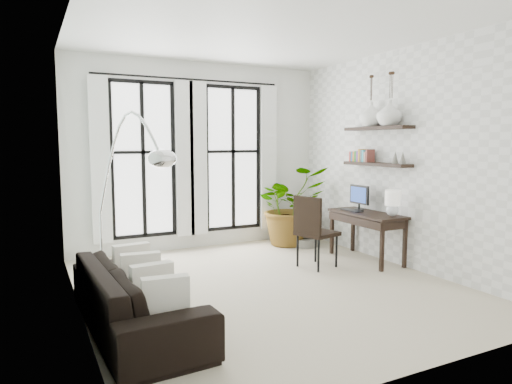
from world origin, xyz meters
TOP-DOWN VIEW (x-y plane):
  - floor at (0.00, 0.00)m, footprint 5.00×5.00m
  - ceiling at (0.00, 0.00)m, footprint 5.00×5.00m
  - wall_left at (-2.25, 0.00)m, footprint 0.00×5.00m
  - wall_right at (2.25, 0.00)m, footprint 0.00×5.00m
  - wall_back at (0.00, 2.50)m, footprint 4.50×0.00m
  - windows at (-0.20, 2.43)m, footprint 3.26×0.13m
  - wall_shelves at (2.11, 0.46)m, footprint 0.25×1.30m
  - sofa at (-1.80, -0.62)m, footprint 0.97×2.26m
  - throw_pillows at (-1.70, -0.62)m, footprint 0.40×1.52m
  - plant at (1.49, 1.95)m, footprint 1.30×1.14m
  - desk at (1.95, 0.37)m, footprint 0.54×1.28m
  - desk_chair at (0.98, 0.44)m, footprint 0.62×0.62m
  - arc_lamp at (-1.70, 0.18)m, footprint 0.71×1.82m
  - buddha at (1.66, 1.70)m, footprint 0.47×0.47m
  - vase_a at (2.11, 0.17)m, footprint 0.37×0.37m
  - vase_b at (2.11, 0.57)m, footprint 0.37×0.37m

SIDE VIEW (x-z plane):
  - floor at x=0.00m, z-range 0.00..0.00m
  - sofa at x=-1.80m, z-range 0.00..0.65m
  - buddha at x=1.66m, z-range -0.07..0.77m
  - throw_pillows at x=-1.70m, z-range 0.30..0.70m
  - desk_chair at x=0.98m, z-range 0.07..1.14m
  - plant at x=1.49m, z-range 0.00..1.42m
  - desk at x=1.95m, z-range 0.14..1.29m
  - windows at x=-0.20m, z-range 0.24..2.88m
  - wall_left at x=-2.25m, z-range -0.90..4.10m
  - wall_right at x=2.25m, z-range -0.90..4.10m
  - wall_back at x=0.00m, z-range -0.65..3.85m
  - arc_lamp at x=-1.70m, z-range 0.60..2.77m
  - wall_shelves at x=2.11m, z-range 1.43..2.03m
  - vase_a at x=2.11m, z-range 2.07..2.46m
  - vase_b at x=2.11m, z-range 2.07..2.46m
  - ceiling at x=0.00m, z-range 3.20..3.20m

